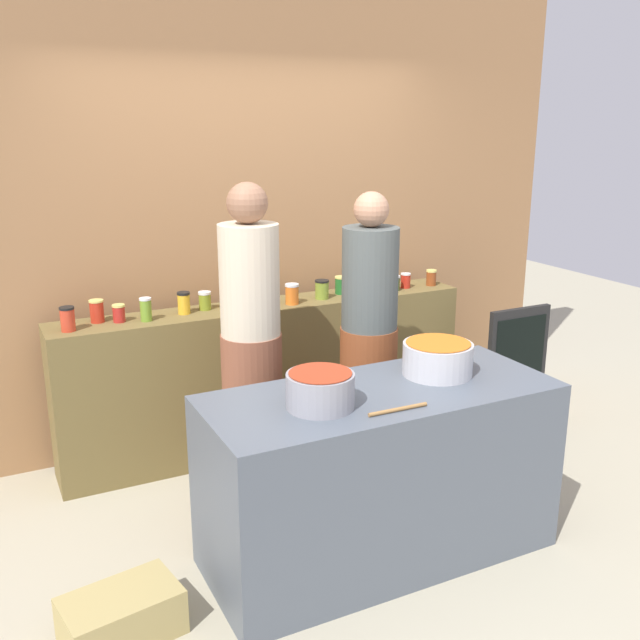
{
  "coord_description": "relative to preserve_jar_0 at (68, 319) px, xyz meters",
  "views": [
    {
      "loc": [
        -1.67,
        -2.98,
        2.11
      ],
      "look_at": [
        0.0,
        0.35,
        1.05
      ],
      "focal_mm": 40.2,
      "sensor_mm": 36.0,
      "label": 1
    }
  ],
  "objects": [
    {
      "name": "chalkboard_sign",
      "position": [
        2.84,
        -0.48,
        -0.59
      ],
      "size": [
        0.49,
        0.05,
        0.87
      ],
      "color": "black",
      "rests_on": "ground"
    },
    {
      "name": "cook_with_tongs",
      "position": [
        0.87,
        -0.55,
        -0.21
      ],
      "size": [
        0.34,
        0.34,
        1.79
      ],
      "color": "brown",
      "rests_on": "ground"
    },
    {
      "name": "storefront_wall",
      "position": [
        1.21,
        0.41,
        0.47
      ],
      "size": [
        4.8,
        0.12,
        3.0
      ],
      "primitive_type": "cube",
      "color": "#976A43",
      "rests_on": "ground"
    },
    {
      "name": "preserve_jar_15",
      "position": [
        2.45,
        0.03,
        -0.01
      ],
      "size": [
        0.07,
        0.07,
        0.11
      ],
      "color": "brown",
      "rests_on": "display_shelf"
    },
    {
      "name": "preserve_jar_9",
      "position": [
        1.36,
        -0.01,
        -0.0
      ],
      "size": [
        0.09,
        0.09,
        0.13
      ],
      "color": "orange",
      "rests_on": "display_shelf"
    },
    {
      "name": "preserve_jar_7",
      "position": [
        1.11,
        0.04,
        -0.0
      ],
      "size": [
        0.07,
        0.07,
        0.14
      ],
      "color": "orange",
      "rests_on": "display_shelf"
    },
    {
      "name": "preserve_jar_13",
      "position": [
        2.14,
        0.01,
        -0.02
      ],
      "size": [
        0.07,
        0.07,
        0.1
      ],
      "color": "#33481E",
      "rests_on": "display_shelf"
    },
    {
      "name": "preserve_jar_3",
      "position": [
        0.44,
        0.01,
        0.0
      ],
      "size": [
        0.07,
        0.07,
        0.14
      ],
      "color": "olive",
      "rests_on": "display_shelf"
    },
    {
      "name": "preserve_jar_8",
      "position": [
        1.2,
        0.04,
        -0.01
      ],
      "size": [
        0.07,
        0.07,
        0.12
      ],
      "color": "#294722",
      "rests_on": "display_shelf"
    },
    {
      "name": "wooden_spoon",
      "position": [
        1.15,
        -1.59,
        -0.15
      ],
      "size": [
        0.29,
        0.02,
        0.02
      ],
      "primitive_type": "cylinder",
      "rotation": [
        1.57,
        0.0,
        1.55
      ],
      "color": "#9E703D",
      "rests_on": "prep_table"
    },
    {
      "name": "cook_in_cap",
      "position": [
        1.56,
        -0.63,
        -0.25
      ],
      "size": [
        0.33,
        0.33,
        1.72
      ],
      "color": "brown",
      "rests_on": "ground"
    },
    {
      "name": "preserve_jar_14",
      "position": [
        2.25,
        0.04,
        -0.02
      ],
      "size": [
        0.07,
        0.07,
        0.1
      ],
      "color": "#B02518",
      "rests_on": "display_shelf"
    },
    {
      "name": "preserve_jar_6",
      "position": [
        0.96,
        0.1,
        0.01
      ],
      "size": [
        0.07,
        0.07,
        0.15
      ],
      "color": "yellow",
      "rests_on": "display_shelf"
    },
    {
      "name": "preserve_jar_10",
      "position": [
        1.59,
        0.03,
        -0.01
      ],
      "size": [
        0.09,
        0.09,
        0.12
      ],
      "color": "olive",
      "rests_on": "display_shelf"
    },
    {
      "name": "ground",
      "position": [
        1.21,
        -1.04,
        -1.03
      ],
      "size": [
        12.0,
        12.0,
        0.0
      ],
      "primitive_type": "plane",
      "color": "#A79F86"
    },
    {
      "name": "cooking_pot_center",
      "position": [
        1.58,
        -1.28,
        -0.08
      ],
      "size": [
        0.35,
        0.35,
        0.17
      ],
      "color": "#B7B7BC",
      "rests_on": "prep_table"
    },
    {
      "name": "cooking_pot_left",
      "position": [
        0.87,
        -1.39,
        -0.08
      ],
      "size": [
        0.3,
        0.3,
        0.16
      ],
      "color": "gray",
      "rests_on": "prep_table"
    },
    {
      "name": "preserve_jar_1",
      "position": [
        0.18,
        0.11,
        -0.0
      ],
      "size": [
        0.08,
        0.08,
        0.13
      ],
      "color": "#B52B19",
      "rests_on": "display_shelf"
    },
    {
      "name": "preserve_jar_12",
      "position": [
        2.02,
        0.05,
        -0.02
      ],
      "size": [
        0.09,
        0.09,
        0.1
      ],
      "color": "orange",
      "rests_on": "display_shelf"
    },
    {
      "name": "display_shelf",
      "position": [
        1.21,
        0.06,
        -0.55
      ],
      "size": [
        2.7,
        0.36,
        0.96
      ],
      "primitive_type": "cube",
      "color": "brown",
      "rests_on": "ground"
    },
    {
      "name": "preserve_jar_2",
      "position": [
        0.29,
        0.06,
        -0.02
      ],
      "size": [
        0.07,
        0.07,
        0.1
      ],
      "color": "#AE251F",
      "rests_on": "display_shelf"
    },
    {
      "name": "prep_table",
      "position": [
        1.21,
        -1.34,
        -0.6
      ],
      "size": [
        1.7,
        0.7,
        0.87
      ],
      "primitive_type": "cube",
      "color": "#4F5762",
      "rests_on": "ground"
    },
    {
      "name": "preserve_jar_5",
      "position": [
        0.82,
        0.1,
        -0.01
      ],
      "size": [
        0.08,
        0.08,
        0.11
      ],
      "color": "olive",
      "rests_on": "display_shelf"
    },
    {
      "name": "preserve_jar_11",
      "position": [
        1.77,
        0.09,
        -0.01
      ],
      "size": [
        0.09,
        0.09,
        0.12
      ],
      "color": "#1F5E24",
      "rests_on": "display_shelf"
    },
    {
      "name": "preserve_jar_0",
      "position": [
        0.0,
        0.0,
        0.0
      ],
      "size": [
        0.08,
        0.08,
        0.14
      ],
      "color": "red",
      "rests_on": "display_shelf"
    },
    {
      "name": "preserve_jar_4",
      "position": [
        0.68,
        0.07,
        -0.0
      ],
      "size": [
        0.08,
        0.08,
        0.13
      ],
      "color": "gold",
      "rests_on": "display_shelf"
    },
    {
      "name": "bread_crate",
      "position": [
        -0.06,
        -1.39,
        -0.93
      ],
      "size": [
        0.52,
        0.36,
        0.2
      ],
      "primitive_type": "cube",
      "rotation": [
        0.0,
        0.0,
        0.17
      ],
      "color": "tan",
      "rests_on": "ground"
    }
  ]
}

